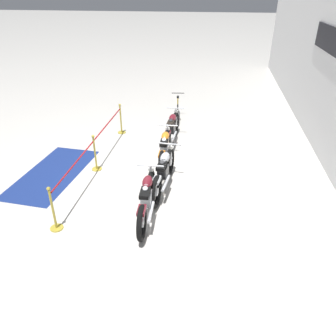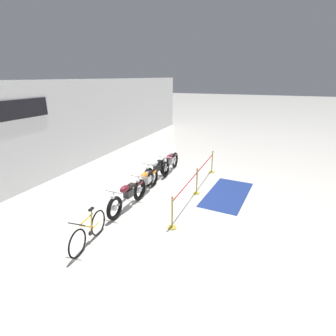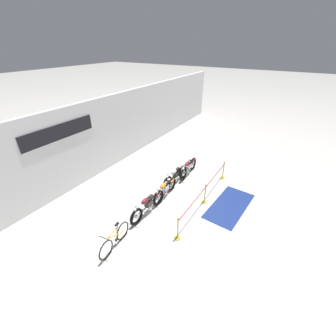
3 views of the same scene
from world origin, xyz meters
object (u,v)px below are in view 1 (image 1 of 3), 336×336
object	(u,v)px
motorcycle_orange_1	(165,149)
stanchion_mid_right	(54,215)
motorcycle_maroon_3	(147,199)
stanchion_far_left	(107,132)
motorcycle_silver_2	(164,172)
floor_banner	(53,173)
stanchion_mid_left	(96,158)
motorcycle_maroon_0	(172,129)
bicycle	(178,109)

from	to	relation	value
motorcycle_orange_1	stanchion_mid_right	distance (m)	3.72
motorcycle_maroon_3	stanchion_far_left	xyz separation A→B (m)	(-3.04, -1.84, 0.18)
motorcycle_silver_2	motorcycle_maroon_3	distance (m)	1.19
motorcycle_orange_1	motorcycle_silver_2	distance (m)	1.37
motorcycle_orange_1	stanchion_far_left	world-z (taller)	stanchion_far_left
floor_banner	motorcycle_maroon_3	bearing A→B (deg)	67.73
stanchion_far_left	stanchion_mid_left	distance (m)	1.18
motorcycle_maroon_0	motorcycle_maroon_3	xyz separation A→B (m)	(3.95, -0.01, 0.00)
motorcycle_orange_1	motorcycle_silver_2	size ratio (longest dim) A/B	0.95
bicycle	floor_banner	world-z (taller)	bicycle
stanchion_mid_left	motorcycle_silver_2	bearing A→B (deg)	70.13
motorcycle_silver_2	stanchion_mid_left	distance (m)	2.16
motorcycle_maroon_0	stanchion_far_left	distance (m)	2.07
motorcycle_maroon_0	motorcycle_silver_2	world-z (taller)	motorcycle_silver_2
motorcycle_maroon_0	stanchion_mid_right	bearing A→B (deg)	-21.74
bicycle	stanchion_mid_left	xyz separation A→B (m)	(4.24, -1.79, -0.04)
motorcycle_maroon_3	bicycle	size ratio (longest dim) A/B	1.24
motorcycle_maroon_3	stanchion_far_left	bearing A→B (deg)	-148.81
motorcycle_orange_1	stanchion_mid_left	world-z (taller)	stanchion_mid_left
motorcycle_orange_1	stanchion_mid_right	size ratio (longest dim) A/B	2.04
motorcycle_maroon_3	floor_banner	distance (m)	3.38
motorcycle_maroon_3	stanchion_mid_left	size ratio (longest dim) A/B	2.06
motorcycle_maroon_0	stanchion_mid_left	bearing A→B (deg)	-42.13
bicycle	stanchion_far_left	size ratio (longest dim) A/B	0.33
motorcycle_maroon_0	floor_banner	world-z (taller)	motorcycle_maroon_0
stanchion_mid_left	stanchion_mid_right	xyz separation A→B (m)	(2.60, 0.00, 0.00)
motorcycle_orange_1	bicycle	bearing A→B (deg)	-179.08
bicycle	stanchion_mid_left	world-z (taller)	stanchion_mid_left
motorcycle_silver_2	bicycle	distance (m)	4.98
stanchion_mid_left	stanchion_mid_right	size ratio (longest dim) A/B	1.00
motorcycle_orange_1	stanchion_far_left	size ratio (longest dim) A/B	0.40
motorcycle_maroon_0	motorcycle_maroon_3	size ratio (longest dim) A/B	1.09
stanchion_far_left	motorcycle_maroon_0	bearing A→B (deg)	116.17
bicycle	stanchion_mid_right	xyz separation A→B (m)	(6.84, -1.79, -0.04)
stanchion_far_left	stanchion_mid_left	xyz separation A→B (m)	(1.14, 0.00, -0.30)
motorcycle_maroon_3	stanchion_mid_right	distance (m)	1.97
stanchion_mid_left	stanchion_mid_right	world-z (taller)	same
stanchion_mid_right	motorcycle_silver_2	bearing A→B (deg)	132.57
bicycle	motorcycle_orange_1	bearing A→B (deg)	0.92
floor_banner	motorcycle_silver_2	bearing A→B (deg)	88.49
motorcycle_maroon_0	motorcycle_maroon_3	distance (m)	3.95
stanchion_far_left	stanchion_mid_right	size ratio (longest dim) A/B	5.05
motorcycle_maroon_3	motorcycle_maroon_0	bearing A→B (deg)	179.82
motorcycle_maroon_3	bicycle	xyz separation A→B (m)	(-6.15, -0.05, -0.08)
motorcycle_maroon_0	motorcycle_silver_2	size ratio (longest dim) A/B	1.04
stanchion_far_left	motorcycle_orange_1	bearing A→B (deg)	74.46
motorcycle_silver_2	stanchion_far_left	distance (m)	2.77
stanchion_mid_right	floor_banner	xyz separation A→B (m)	(-2.21, -1.14, -0.35)
motorcycle_maroon_0	bicycle	world-z (taller)	bicycle
bicycle	stanchion_far_left	distance (m)	3.59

